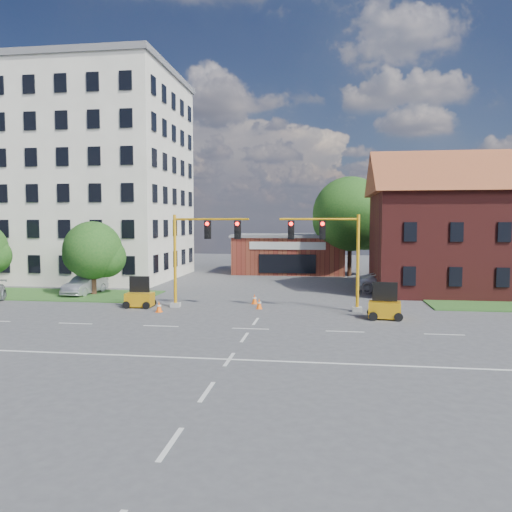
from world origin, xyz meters
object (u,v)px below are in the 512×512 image
object	(u,v)px
signal_mast_east	(332,250)
trailer_west	(140,298)
pickup_white	(392,282)
trailer_east	(385,308)
signal_mast_west	(199,249)

from	to	relation	value
signal_mast_east	trailer_west	bearing A→B (deg)	-178.15
trailer_west	pickup_white	world-z (taller)	trailer_west
trailer_east	trailer_west	bearing A→B (deg)	-179.43
signal_mast_west	pickup_white	distance (m)	16.82
signal_mast_west	trailer_west	distance (m)	5.19
signal_mast_east	pickup_white	size ratio (longest dim) A/B	1.06
trailer_west	trailer_east	xyz separation A→B (m)	(15.80, -1.83, 0.03)
pickup_white	signal_mast_east	bearing A→B (deg)	153.66
signal_mast_west	trailer_west	size ratio (longest dim) A/B	3.10
signal_mast_west	pickup_white	world-z (taller)	signal_mast_west
trailer_west	pickup_white	bearing A→B (deg)	26.46
signal_mast_east	trailer_west	world-z (taller)	signal_mast_east
signal_mast_west	signal_mast_east	world-z (taller)	same
signal_mast_east	trailer_east	world-z (taller)	signal_mast_east
signal_mast_east	trailer_west	size ratio (longest dim) A/B	3.10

